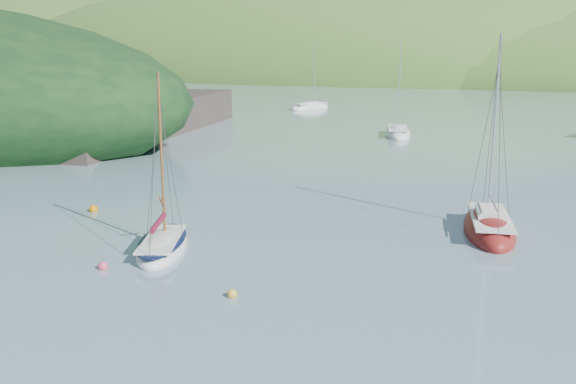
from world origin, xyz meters
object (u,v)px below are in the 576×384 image
at_px(daysailer_white, 162,246).
at_px(distant_sloop_c, 310,108).
at_px(sloop_red, 489,228).
at_px(distant_sloop_a, 398,134).

height_order(daysailer_white, distant_sloop_c, distant_sloop_c).
relative_size(sloop_red, distant_sloop_a, 1.03).
bearing_deg(daysailer_white, distant_sloop_c, 82.62).
xyz_separation_m(daysailer_white, distant_sloop_a, (0.26, 40.64, -0.03)).
xyz_separation_m(sloop_red, distant_sloop_c, (-31.12, 53.21, -0.03)).
bearing_deg(sloop_red, distant_sloop_a, 99.31).
distance_m(daysailer_white, sloop_red, 15.84).
height_order(daysailer_white, distant_sloop_a, distant_sloop_a).
bearing_deg(daysailer_white, sloop_red, 10.87).
height_order(sloop_red, distant_sloop_a, sloop_red).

